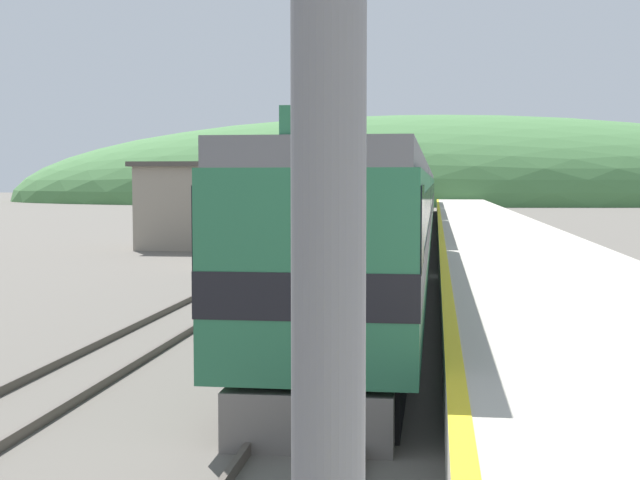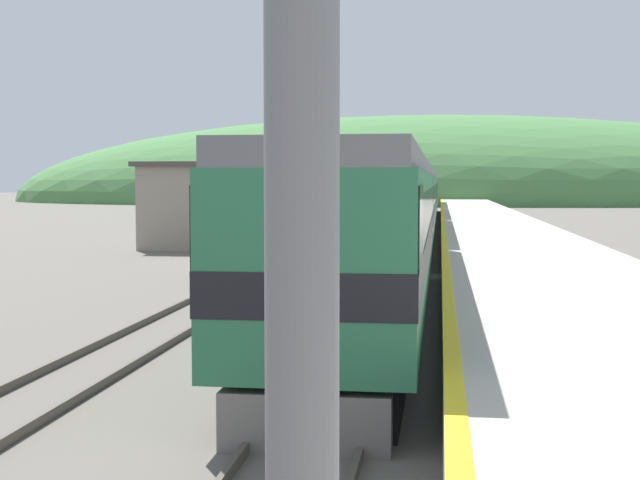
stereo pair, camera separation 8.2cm
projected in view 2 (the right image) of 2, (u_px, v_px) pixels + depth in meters
name	position (u px, v px, depth m)	size (l,w,h in m)	color
track_main	(419.00, 223.00, 70.24)	(1.52, 180.00, 0.16)	#4C443D
track_siding	(361.00, 223.00, 70.85)	(1.52, 180.00, 0.16)	#4C443D
platform	(494.00, 233.00, 49.80)	(5.93, 140.00, 1.06)	#BCB5A5
distant_hills	(430.00, 202.00, 146.82)	(141.79, 63.80, 28.20)	#477A42
station_shed	(211.00, 205.00, 45.07)	(7.04, 4.62, 4.37)	gray
express_train_lead_car	(369.00, 234.00, 21.01)	(2.85, 20.93, 4.35)	black
carriage_second	(406.00, 207.00, 43.68)	(2.84, 22.69, 3.99)	black
carriage_third	(418.00, 198.00, 66.98)	(2.84, 22.69, 3.99)	black
carriage_fourth	(424.00, 193.00, 90.29)	(2.84, 22.69, 3.99)	black
siding_train	(329.00, 208.00, 50.51)	(2.90, 33.13, 3.63)	black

